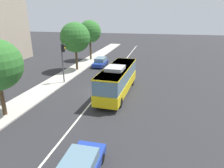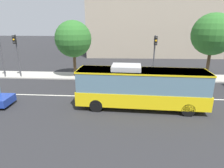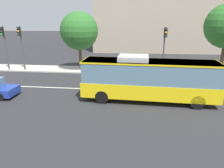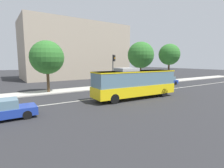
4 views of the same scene
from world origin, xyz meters
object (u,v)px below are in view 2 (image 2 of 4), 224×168
traffic_light_far_corner (0,49)px  street_tree_kerbside_right (213,34)px  traffic_light_mid_block (155,50)px  traffic_light_near_corner (16,49)px  transit_bus (141,86)px  street_tree_kerbside_centre (73,39)px

traffic_light_far_corner → street_tree_kerbside_right: (24.52, 0.99, 1.70)m
traffic_light_mid_block → traffic_light_near_corner: bearing=-96.3°
transit_bus → street_tree_kerbside_right: 12.47m
street_tree_kerbside_centre → traffic_light_far_corner: bearing=-172.2°
traffic_light_near_corner → traffic_light_mid_block: bearing=89.0°
traffic_light_mid_block → street_tree_kerbside_right: (6.43, 1.02, 1.70)m
traffic_light_near_corner → street_tree_kerbside_centre: bearing=97.9°
transit_bus → traffic_light_mid_block: traffic_light_mid_block is taller
traffic_light_mid_block → traffic_light_far_corner: size_ratio=1.00×
traffic_light_near_corner → street_tree_kerbside_centre: size_ratio=0.76×
street_tree_kerbside_right → transit_bus: bearing=-134.7°
traffic_light_mid_block → traffic_light_far_corner: (-18.09, 0.03, 0.00)m
transit_bus → traffic_light_near_corner: size_ratio=1.94×
traffic_light_near_corner → traffic_light_far_corner: bearing=-83.3°
traffic_light_near_corner → traffic_light_far_corner: 1.93m
street_tree_kerbside_centre → transit_bus: bearing=-49.2°
transit_bus → street_tree_kerbside_centre: (-7.51, 8.70, 2.85)m
traffic_light_near_corner → street_tree_kerbside_right: size_ratio=0.68×
transit_bus → traffic_light_far_corner: size_ratio=1.94×
traffic_light_mid_block → street_tree_kerbside_right: street_tree_kerbside_right is taller
transit_bus → traffic_light_near_corner: traffic_light_near_corner is taller
traffic_light_far_corner → street_tree_kerbside_right: size_ratio=0.68×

